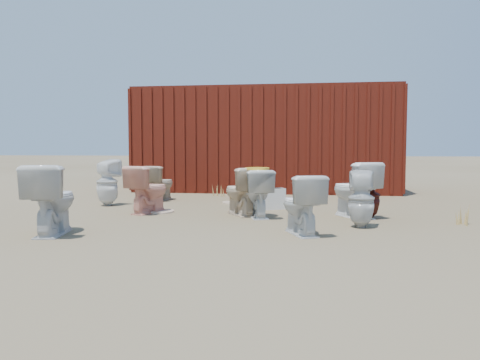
# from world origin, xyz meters

# --- Properties ---
(ground) EXTENTS (100.00, 100.00, 0.00)m
(ground) POSITION_xyz_m (0.00, 0.00, 0.00)
(ground) COLOR brown
(ground) RESTS_ON ground
(shipping_container) EXTENTS (6.00, 2.40, 2.40)m
(shipping_container) POSITION_xyz_m (0.00, 5.20, 1.20)
(shipping_container) COLOR #46160B
(shipping_container) RESTS_ON ground
(toilet_front_a) EXTENTS (0.61, 0.89, 0.83)m
(toilet_front_a) POSITION_xyz_m (-2.01, -1.08, 0.42)
(toilet_front_a) COLOR silver
(toilet_front_a) RESTS_ON ground
(toilet_front_pink) EXTENTS (0.64, 0.83, 0.75)m
(toilet_front_pink) POSITION_xyz_m (-1.48, 0.83, 0.37)
(toilet_front_pink) COLOR #F8A98F
(toilet_front_pink) RESTS_ON ground
(toilet_front_c) EXTENTS (0.63, 0.80, 0.71)m
(toilet_front_c) POSITION_xyz_m (0.91, -0.66, 0.36)
(toilet_front_c) COLOR white
(toilet_front_c) RESTS_ON ground
(toilet_front_maroon) EXTENTS (0.30, 0.31, 0.66)m
(toilet_front_maroon) POSITION_xyz_m (1.87, 0.73, 0.33)
(toilet_front_maroon) COLOR #53160E
(toilet_front_maroon) RESTS_ON ground
(toilet_front_e) EXTENTS (0.81, 0.92, 0.82)m
(toilet_front_e) POSITION_xyz_m (1.66, 0.82, 0.41)
(toilet_front_e) COLOR white
(toilet_front_e) RESTS_ON ground
(toilet_back_a) EXTENTS (0.49, 0.49, 0.82)m
(toilet_back_a) POSITION_xyz_m (-2.51, 1.61, 0.41)
(toilet_back_a) COLOR white
(toilet_back_a) RESTS_ON ground
(toilet_back_beige_left) EXTENTS (0.74, 0.82, 0.73)m
(toilet_back_beige_left) POSITION_xyz_m (-0.02, 0.80, 0.37)
(toilet_back_beige_left) COLOR beige
(toilet_back_beige_left) RESTS_ON ground
(toilet_back_beige_right) EXTENTS (0.54, 0.74, 0.68)m
(toilet_back_beige_right) POSITION_xyz_m (-1.84, 2.54, 0.34)
(toilet_back_beige_right) COLOR #C0AA8C
(toilet_back_beige_right) RESTS_ON ground
(toilet_back_yellowlid) EXTENTS (0.59, 0.78, 0.71)m
(toilet_back_yellowlid) POSITION_xyz_m (0.25, 0.62, 0.35)
(toilet_back_yellowlid) COLOR white
(toilet_back_yellowlid) RESTS_ON ground
(toilet_back_e) EXTENTS (0.36, 0.37, 0.74)m
(toilet_back_e) POSITION_xyz_m (1.66, -0.08, 0.37)
(toilet_back_e) COLOR silver
(toilet_back_e) RESTS_ON ground
(yellow_lid) EXTENTS (0.36, 0.45, 0.02)m
(yellow_lid) POSITION_xyz_m (0.25, 0.62, 0.72)
(yellow_lid) COLOR gold
(yellow_lid) RESTS_ON toilet_back_yellowlid
(loose_tank) EXTENTS (0.54, 0.41, 0.35)m
(loose_tank) POSITION_xyz_m (0.37, 1.53, 0.17)
(loose_tank) COLOR white
(loose_tank) RESTS_ON ground
(loose_lid_near) EXTENTS (0.40, 0.51, 0.02)m
(loose_lid_near) POSITION_xyz_m (-1.30, 0.93, 0.01)
(loose_lid_near) COLOR beige
(loose_lid_near) RESTS_ON ground
(loose_lid_far) EXTENTS (0.51, 0.57, 0.02)m
(loose_lid_far) POSITION_xyz_m (-0.38, 2.26, 0.01)
(loose_lid_far) COLOR beige
(loose_lid_far) RESTS_ON ground
(weed_clump_a) EXTENTS (0.36, 0.36, 0.32)m
(weed_clump_a) POSITION_xyz_m (-2.17, 3.00, 0.16)
(weed_clump_a) COLOR #B19047
(weed_clump_a) RESTS_ON ground
(weed_clump_b) EXTENTS (0.32, 0.32, 0.31)m
(weed_clump_b) POSITION_xyz_m (0.26, 2.65, 0.16)
(weed_clump_b) COLOR #B19047
(weed_clump_b) RESTS_ON ground
(weed_clump_c) EXTENTS (0.36, 0.36, 0.35)m
(weed_clump_c) POSITION_xyz_m (1.98, 2.57, 0.18)
(weed_clump_c) COLOR #B19047
(weed_clump_c) RESTS_ON ground
(weed_clump_d) EXTENTS (0.30, 0.30, 0.24)m
(weed_clump_d) POSITION_xyz_m (-0.90, 3.47, 0.12)
(weed_clump_d) COLOR #B19047
(weed_clump_d) RESTS_ON ground
(weed_clump_e) EXTENTS (0.34, 0.34, 0.27)m
(weed_clump_e) POSITION_xyz_m (1.76, 3.50, 0.13)
(weed_clump_e) COLOR #B19047
(weed_clump_e) RESTS_ON ground
(weed_clump_f) EXTENTS (0.28, 0.28, 0.24)m
(weed_clump_f) POSITION_xyz_m (3.06, 0.36, 0.12)
(weed_clump_f) COLOR #B19047
(weed_clump_f) RESTS_ON ground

